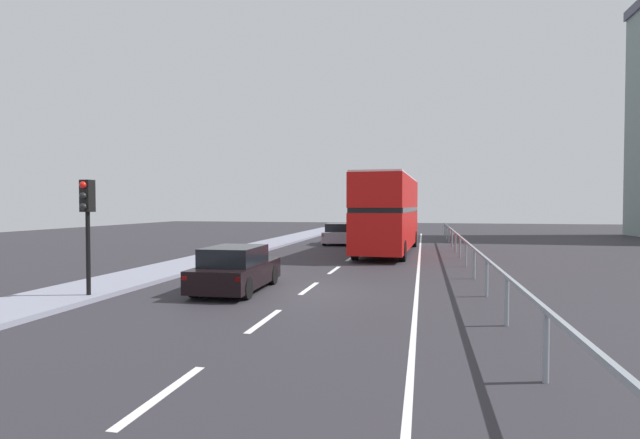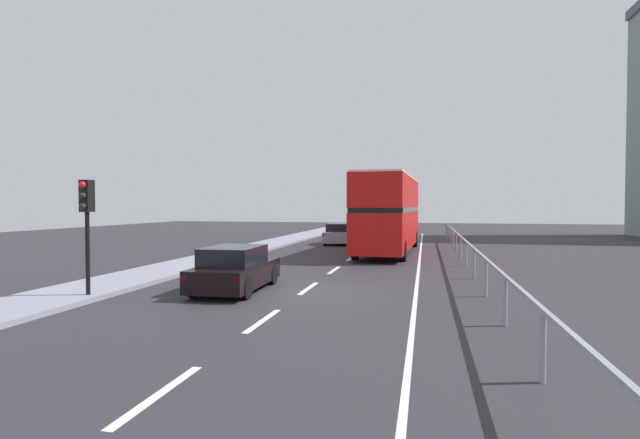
% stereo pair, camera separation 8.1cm
% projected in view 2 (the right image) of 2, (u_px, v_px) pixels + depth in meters
% --- Properties ---
extents(ground_plane, '(74.58, 120.00, 0.10)m').
position_uv_depth(ground_plane, '(304.00, 293.00, 15.02)').
color(ground_plane, '#2C292E').
extents(near_sidewalk_kerb, '(2.56, 80.00, 0.14)m').
position_uv_depth(near_sidewalk_kerb, '(118.00, 282.00, 16.39)').
color(near_sidewalk_kerb, gray).
rests_on(near_sidewalk_kerb, ground).
extents(lane_paint_markings, '(3.53, 46.00, 0.01)m').
position_uv_depth(lane_paint_markings, '(389.00, 262.00, 22.69)').
color(lane_paint_markings, silver).
rests_on(lane_paint_markings, ground).
extents(bridge_side_railing, '(0.10, 42.00, 1.13)m').
position_uv_depth(bridge_side_railing, '(463.00, 243.00, 22.63)').
color(bridge_side_railing, gray).
rests_on(bridge_side_railing, ground).
extents(double_decker_bus_red, '(3.04, 11.42, 4.28)m').
position_uv_depth(double_decker_bus_red, '(389.00, 212.00, 27.17)').
color(double_decker_bus_red, red).
rests_on(double_decker_bus_red, ground).
extents(hatchback_car_near, '(1.87, 4.14, 1.39)m').
position_uv_depth(hatchback_car_near, '(235.00, 269.00, 15.10)').
color(hatchback_car_near, black).
rests_on(hatchback_car_near, ground).
extents(traffic_signal_pole, '(0.30, 0.42, 3.24)m').
position_uv_depth(traffic_signal_pole, '(86.00, 209.00, 13.59)').
color(traffic_signal_pole, black).
rests_on(traffic_signal_pole, near_sidewalk_kerb).
extents(sedan_car_ahead, '(2.03, 4.46, 1.43)m').
position_uv_depth(sedan_car_ahead, '(340.00, 234.00, 33.44)').
color(sedan_car_ahead, gray).
rests_on(sedan_car_ahead, ground).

